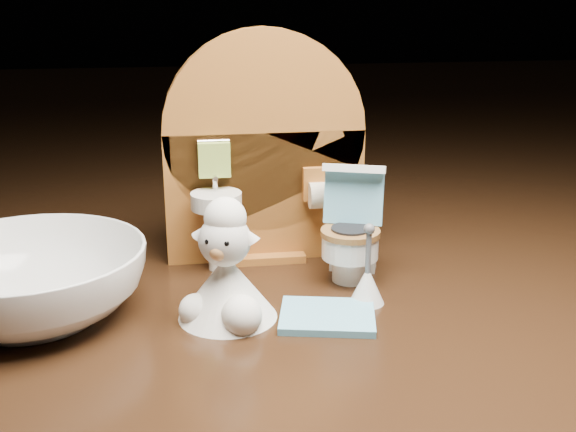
# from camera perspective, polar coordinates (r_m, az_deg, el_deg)

# --- Properties ---
(backdrop_panel) EXTENTS (0.13, 0.05, 0.15)m
(backdrop_panel) POSITION_cam_1_polar(r_m,az_deg,el_deg) (0.47, -1.96, 4.33)
(backdrop_panel) COLOR #9B5A22
(backdrop_panel) RESTS_ON ground
(toy_toilet) EXTENTS (0.04, 0.05, 0.07)m
(toy_toilet) POSITION_cam_1_polar(r_m,az_deg,el_deg) (0.45, 5.08, -1.63)
(toy_toilet) COLOR white
(toy_toilet) RESTS_ON ground
(bath_mat) EXTENTS (0.06, 0.05, 0.00)m
(bath_mat) POSITION_cam_1_polar(r_m,az_deg,el_deg) (0.40, 3.13, -7.92)
(bath_mat) COLOR #65B0CC
(bath_mat) RESTS_ON ground
(toilet_brush) EXTENTS (0.02, 0.02, 0.05)m
(toilet_brush) POSITION_cam_1_polar(r_m,az_deg,el_deg) (0.42, 6.28, -5.24)
(toilet_brush) COLOR white
(toilet_brush) RESTS_ON ground
(plush_lamb) EXTENTS (0.05, 0.06, 0.07)m
(plush_lamb) POSITION_cam_1_polar(r_m,az_deg,el_deg) (0.39, -4.90, -4.84)
(plush_lamb) COLOR white
(plush_lamb) RESTS_ON ground
(ceramic_bowl) EXTENTS (0.15, 0.15, 0.04)m
(ceramic_bowl) POSITION_cam_1_polar(r_m,az_deg,el_deg) (0.42, -19.68, -5.01)
(ceramic_bowl) COLOR white
(ceramic_bowl) RESTS_ON ground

